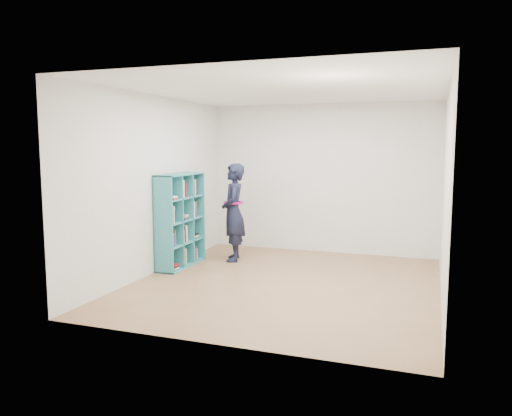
% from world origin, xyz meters
% --- Properties ---
extents(floor, '(4.50, 4.50, 0.00)m').
position_xyz_m(floor, '(0.00, 0.00, 0.00)').
color(floor, brown).
rests_on(floor, ground).
extents(ceiling, '(4.50, 4.50, 0.00)m').
position_xyz_m(ceiling, '(0.00, 0.00, 2.60)').
color(ceiling, white).
rests_on(ceiling, wall_back).
extents(wall_left, '(0.02, 4.50, 2.60)m').
position_xyz_m(wall_left, '(-2.00, 0.00, 1.30)').
color(wall_left, silver).
rests_on(wall_left, floor).
extents(wall_right, '(0.02, 4.50, 2.60)m').
position_xyz_m(wall_right, '(2.00, 0.00, 1.30)').
color(wall_right, silver).
rests_on(wall_right, floor).
extents(wall_back, '(4.00, 0.02, 2.60)m').
position_xyz_m(wall_back, '(0.00, 2.25, 1.30)').
color(wall_back, silver).
rests_on(wall_back, floor).
extents(wall_front, '(4.00, 0.02, 2.60)m').
position_xyz_m(wall_front, '(0.00, -2.25, 1.30)').
color(wall_front, silver).
rests_on(wall_front, floor).
extents(bookshelf, '(0.32, 1.09, 1.45)m').
position_xyz_m(bookshelf, '(-1.86, 0.44, 0.71)').
color(bookshelf, teal).
rests_on(bookshelf, floor).
extents(person, '(0.56, 0.68, 1.59)m').
position_xyz_m(person, '(-1.20, 1.08, 0.80)').
color(person, black).
rests_on(person, floor).
extents(smartphone, '(0.05, 0.08, 0.13)m').
position_xyz_m(smartphone, '(-1.36, 1.09, 0.90)').
color(smartphone, silver).
rests_on(smartphone, person).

